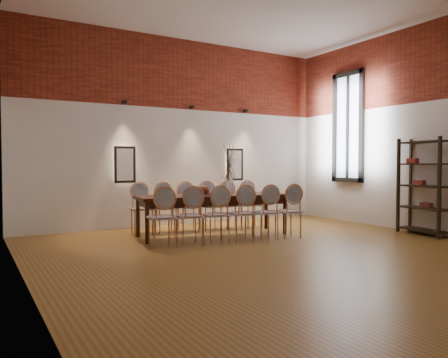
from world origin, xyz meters
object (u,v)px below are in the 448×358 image
chair_far_b (166,208)px  book (215,194)px  chair_near_e (265,212)px  chair_far_f (252,204)px  chair_near_f (288,211)px  chair_far_c (189,207)px  bowl (203,190)px  chair_near_b (190,216)px  chair_far_a (142,209)px  chair_near_a (162,217)px  vase (229,186)px  chair_far_d (210,206)px  shelving_rack (424,186)px  dining_table (213,215)px  chair_far_e (231,205)px  chair_near_d (241,213)px  chair_near_c (216,215)px

chair_far_b → book: 1.05m
chair_near_e → chair_far_f: (0.65, 1.38, 0.00)m
chair_near_f → chair_far_c: bearing=133.7°
bowl → chair_near_b: bearing=-133.5°
chair_far_a → chair_far_b: size_ratio=1.00×
chair_near_a → chair_far_a: size_ratio=1.00×
vase → chair_far_d: bearing=90.1°
chair_far_f → bowl: 1.61m
chair_far_b → shelving_rack: bearing=153.7°
chair_near_f → book: size_ratio=3.62×
chair_far_a → book: size_ratio=3.62×
dining_table → chair_far_e: bearing=46.3°
dining_table → chair_near_a: chair_near_a is taller
chair_far_d → chair_far_e: same height
chair_far_c → chair_far_f: (1.37, -0.18, 0.00)m
chair_far_e → bowl: (-0.99, -0.65, 0.37)m
chair_near_a → chair_far_d: bearing=46.3°
chair_near_d → chair_far_e: (0.65, 1.38, 0.00)m
chair_near_e → book: bearing=128.3°
chair_near_c → dining_table: bearing=72.3°
chair_near_d → chair_far_f: size_ratio=1.00×
chair_near_c → chair_far_a: 1.72m
chair_far_c → vase: bearing=127.7°
chair_near_a → chair_far_b: size_ratio=1.00×
book → bowl: bearing=-164.3°
chair_near_d → bowl: bearing=122.8°
chair_near_c → shelving_rack: size_ratio=0.52×
dining_table → chair_near_e: size_ratio=2.95×
chair_near_a → chair_near_d: 1.39m
chair_near_d → chair_far_e: same height
chair_near_f → chair_near_a: bearing=180.0°
chair_near_b → chair_far_e: same height
chair_near_d → chair_near_e: bearing=-0.0°
chair_far_d → bowl: 0.96m
chair_near_a → chair_near_e: size_ratio=1.00×
chair_far_c → chair_far_d: same height
dining_table → chair_far_c: size_ratio=2.95×
chair_far_a → bowl: 1.28m
vase → chair_far_c: bearing=120.0°
chair_far_a → shelving_rack: shelving_rack is taller
chair_far_b → book: size_ratio=3.62×
book → chair_far_e: bearing=38.8°
chair_near_f → shelving_rack: 2.63m
chair_far_a → chair_far_f: (2.29, -0.31, 0.00)m
chair_near_d → chair_far_b: (-0.72, 1.56, 0.00)m
chair_near_d → book: chair_near_d is taller
chair_far_f → chair_near_c: bearing=46.3°
chair_near_e → chair_far_d: bearing=107.7°
book → shelving_rack: shelving_rack is taller
chair_near_e → vase: (-0.26, 0.77, 0.43)m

